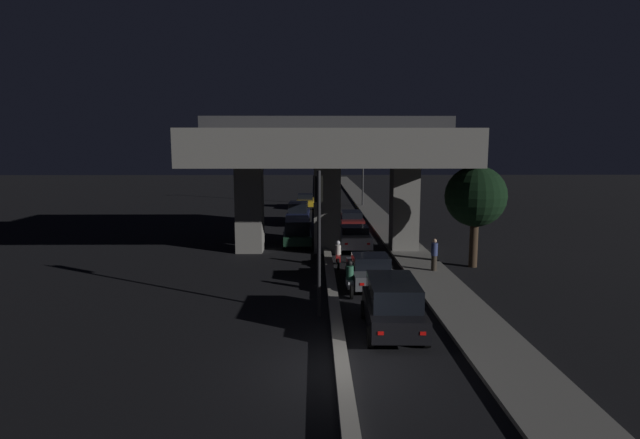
% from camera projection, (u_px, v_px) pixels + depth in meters
% --- Properties ---
extents(ground_plane, '(200.00, 200.00, 0.00)m').
position_uv_depth(ground_plane, '(342.00, 371.00, 14.15)').
color(ground_plane, black).
extents(median_divider, '(0.42, 126.00, 0.29)m').
position_uv_depth(median_divider, '(322.00, 211.00, 48.76)').
color(median_divider, gray).
rests_on(median_divider, ground_plane).
extents(sidewalk_right, '(2.28, 126.00, 0.15)m').
position_uv_depth(sidewalk_right, '(382.00, 222.00, 41.90)').
color(sidewalk_right, slate).
rests_on(sidewalk_right, ground_plane).
extents(elevated_overpass, '(15.12, 11.88, 8.11)m').
position_uv_depth(elevated_overpass, '(327.00, 154.00, 29.66)').
color(elevated_overpass, slate).
rests_on(elevated_overpass, ground_plane).
extents(traffic_light_left_of_median, '(0.30, 0.49, 5.47)m').
position_uv_depth(traffic_light_left_of_median, '(319.00, 218.00, 18.33)').
color(traffic_light_left_of_median, black).
rests_on(traffic_light_left_of_median, ground_plane).
extents(street_lamp, '(2.17, 0.32, 8.72)m').
position_uv_depth(street_lamp, '(360.00, 159.00, 52.48)').
color(street_lamp, '#2D2D30').
rests_on(street_lamp, ground_plane).
extents(car_black_lead, '(2.07, 4.12, 1.80)m').
position_uv_depth(car_black_lead, '(393.00, 304.00, 17.09)').
color(car_black_lead, black).
rests_on(car_black_lead, ground_plane).
extents(car_grey_second, '(2.10, 4.09, 1.44)m').
position_uv_depth(car_grey_second, '(370.00, 270.00, 22.80)').
color(car_grey_second, '#515459').
rests_on(car_grey_second, ground_plane).
extents(car_white_third, '(2.03, 4.13, 1.44)m').
position_uv_depth(car_white_third, '(355.00, 237.00, 31.16)').
color(car_white_third, silver).
rests_on(car_white_third, ground_plane).
extents(car_dark_red_fourth, '(1.88, 4.78, 1.44)m').
position_uv_depth(car_dark_red_fourth, '(351.00, 220.00, 38.37)').
color(car_dark_red_fourth, '#591414').
rests_on(car_dark_red_fourth, ground_plane).
extents(car_dark_green_lead_oncoming, '(2.02, 4.50, 1.73)m').
position_uv_depth(car_dark_green_lead_oncoming, '(297.00, 231.00, 32.30)').
color(car_dark_green_lead_oncoming, black).
rests_on(car_dark_green_lead_oncoming, ground_plane).
extents(car_dark_blue_second_oncoming, '(1.99, 4.81, 1.77)m').
position_uv_depth(car_dark_blue_second_oncoming, '(298.00, 212.00, 41.48)').
color(car_dark_blue_second_oncoming, '#141938').
rests_on(car_dark_blue_second_oncoming, ground_plane).
extents(car_taxi_yellow_third_oncoming, '(1.98, 4.26, 1.46)m').
position_uv_depth(car_taxi_yellow_third_oncoming, '(305.00, 201.00, 52.03)').
color(car_taxi_yellow_third_oncoming, gold).
rests_on(car_taxi_yellow_third_oncoming, ground_plane).
extents(motorcycle_white_filtering_near, '(0.34, 1.79, 1.51)m').
position_uv_depth(motorcycle_white_filtering_near, '(350.00, 280.00, 21.37)').
color(motorcycle_white_filtering_near, black).
rests_on(motorcycle_white_filtering_near, ground_plane).
extents(motorcycle_red_filtering_mid, '(0.32, 1.91, 1.42)m').
position_uv_depth(motorcycle_red_filtering_mid, '(338.00, 256.00, 26.35)').
color(motorcycle_red_filtering_mid, black).
rests_on(motorcycle_red_filtering_mid, ground_plane).
extents(motorcycle_blue_filtering_far, '(0.33, 1.73, 1.44)m').
position_uv_depth(motorcycle_blue_filtering_far, '(337.00, 235.00, 32.68)').
color(motorcycle_blue_filtering_far, black).
rests_on(motorcycle_blue_filtering_far, ground_plane).
extents(pedestrian_on_sidewalk, '(0.33, 0.33, 1.62)m').
position_uv_depth(pedestrian_on_sidewalk, '(434.00, 255.00, 24.99)').
color(pedestrian_on_sidewalk, '#2D261E').
rests_on(pedestrian_on_sidewalk, sidewalk_right).
extents(roadside_tree_kerbside_near, '(3.18, 3.18, 5.36)m').
position_uv_depth(roadside_tree_kerbside_near, '(476.00, 197.00, 25.95)').
color(roadside_tree_kerbside_near, '#38281C').
rests_on(roadside_tree_kerbside_near, ground_plane).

